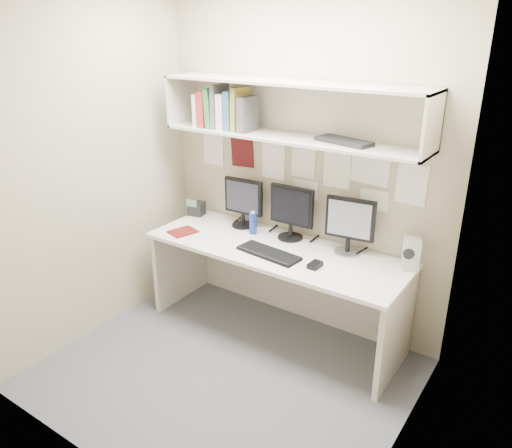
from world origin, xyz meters
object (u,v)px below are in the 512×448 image
Objects in this scene: maroon_notebook at (183,232)px; monitor_right at (350,223)px; keyboard at (269,253)px; desk at (275,290)px; speaker at (411,254)px; desk_phone at (196,208)px; monitor_left at (243,200)px; monitor_center at (292,210)px.

monitor_right is at bearing 34.42° from maroon_notebook.
desk is at bearing 107.82° from keyboard.
desk_phone is at bearing 158.89° from speaker.
maroon_notebook is at bearing -167.14° from desk.
desk is 1.05m from desk_phone.
monitor_right is at bearing 24.45° from desk.
monitor_left is 1.40m from speaker.
speaker is 1.41× the size of desk_phone.
monitor_center reaches higher than monitor_right.
monitor_right is 0.62m from keyboard.
monitor_center is at bearing 172.71° from monitor_right.
monitor_right reaches higher than monitor_left.
keyboard is (0.03, -0.36, -0.22)m from monitor_center.
desk is 0.87m from maroon_notebook.
desk is at bearing 171.12° from speaker.
monitor_right is at bearing -1.19° from monitor_center.
desk is 4.14× the size of keyboard.
speaker is at bearing -11.35° from desk_phone.
speaker reaches higher than desk_phone.
monitor_left is at bearing 149.84° from keyboard.
monitor_center is 0.96m from desk_phone.
maroon_notebook is (-0.77, -0.39, -0.23)m from monitor_center.
desk is at bearing 29.76° from maroon_notebook.
monitor_center is 0.95m from speaker.
monitor_left is (-0.45, 0.22, 0.59)m from desk.
keyboard is 3.07× the size of desk_phone.
keyboard is at bearing -78.70° from desk.
desk_phone reaches higher than maroon_notebook.
monitor_center is 0.42m from keyboard.
monitor_center is 0.48m from monitor_right.
desk_phone reaches higher than desk.
speaker is (0.46, -0.00, -0.12)m from monitor_right.
speaker is at bearing -2.97° from monitor_left.
monitor_center is 2.66× the size of desk_phone.
speaker is 1.07× the size of maroon_notebook.
desk is 0.63m from monitor_center.
desk_phone is (-0.94, 0.19, 0.43)m from desk.
desk_phone is at bearing -179.58° from monitor_left.
monitor_right reaches higher than speaker.
keyboard is (-0.45, -0.36, -0.22)m from monitor_right.
desk is 9.62× the size of maroon_notebook.
desk_phone is (-0.97, 0.33, 0.05)m from keyboard.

